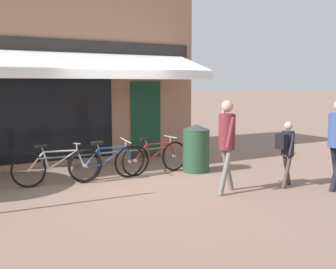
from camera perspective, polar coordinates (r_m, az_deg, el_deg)
The scene contains 9 objects.
ground_plane at distance 8.98m, azimuth -4.39°, elevation -6.27°, with size 160.00×160.00×0.00m, color #846656.
shop_front at distance 12.17m, azimuth -15.98°, elevation 9.00°, with size 7.50×4.57×5.09m.
bike_rack_rail at distance 9.24m, azimuth -8.10°, elevation -3.01°, with size 2.94×0.04×0.57m.
bicycle_silver at distance 8.88m, azimuth -14.86°, elevation -4.18°, with size 1.81×0.52×0.85m.
bicycle_blue at distance 9.01m, azimuth -8.12°, elevation -3.78°, with size 1.73×0.52×0.88m.
bicycle_red at distance 9.62m, azimuth -1.73°, elevation -3.08°, with size 1.75×0.52×0.83m.
pedestrian_adult at distance 7.88m, azimuth 7.97°, elevation -0.11°, with size 0.56×0.56×1.75m.
pedestrian_child at distance 8.61m, azimuth 15.78°, elevation -1.51°, with size 0.49×0.44×1.31m.
litter_bin at distance 9.79m, azimuth 3.82°, elevation -1.84°, with size 0.63×0.63×1.11m.
Camera 1 is at (-3.79, -7.88, 2.05)m, focal length 45.00 mm.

